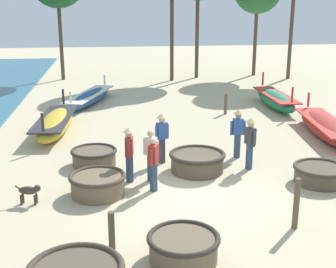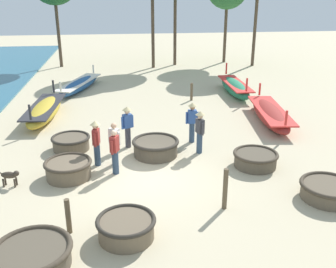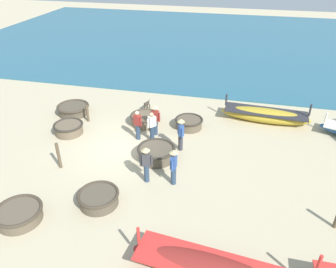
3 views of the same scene
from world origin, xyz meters
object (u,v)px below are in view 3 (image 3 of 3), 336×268
object	(u,v)px
coracle_upturned	(99,198)
fisherman_with_hat	(174,165)
coracle_nearest	(19,214)
fisherman_by_coracle	(146,162)
fisherman_crouching	(155,118)
coracle_center	(156,153)
fisherman_hauling	(181,132)
mooring_post_mid_beach	(87,113)
coracle_front_left	(73,109)
long_boat_blue_hull	(265,115)
coracle_far_left	(189,123)
coracle_front_right	(69,128)
coracle_weathered	(145,119)
fisherman_standing_right	(138,124)
dog	(147,104)
mooring_post_shoreline	(59,156)
fisherman_standing_left	(152,126)

from	to	relation	value
coracle_upturned	fisherman_with_hat	distance (m)	3.18
coracle_nearest	fisherman_by_coracle	xyz separation A→B (m)	(-3.17, 3.83, 0.68)
fisherman_crouching	coracle_center	bearing A→B (deg)	15.95
fisherman_hauling	mooring_post_mid_beach	distance (m)	5.83
coracle_front_left	long_boat_blue_hull	size ratio (longest dim) A/B	0.38
coracle_front_left	long_boat_blue_hull	world-z (taller)	long_boat_blue_hull
coracle_far_left	fisherman_crouching	world-z (taller)	fisherman_crouching
fisherman_by_coracle	coracle_front_right	bearing A→B (deg)	-119.60
coracle_weathered	fisherman_standing_right	distance (m)	1.64
coracle_front_left	fisherman_crouching	world-z (taller)	fisherman_crouching
fisherman_by_coracle	fisherman_hauling	size ratio (longest dim) A/B	1.00
coracle_far_left	coracle_front_left	bearing A→B (deg)	-91.01
fisherman_hauling	fisherman_with_hat	bearing A→B (deg)	4.83
coracle_far_left	dog	xyz separation A→B (m)	(-1.58, -2.81, 0.08)
coracle_upturned	dog	distance (m)	8.23
long_boat_blue_hull	fisherman_standing_right	distance (m)	7.16
coracle_nearest	coracle_front_right	bearing A→B (deg)	-168.42
fisherman_hauling	mooring_post_shoreline	size ratio (longest dim) A/B	1.33
coracle_far_left	fisherman_hauling	size ratio (longest dim) A/B	0.90
coracle_upturned	fisherman_hauling	distance (m)	5.03
coracle_weathered	fisherman_standing_left	xyz separation A→B (m)	(1.54, 0.85, 0.51)
coracle_nearest	fisherman_crouching	xyz separation A→B (m)	(-6.98, 3.19, 0.68)
fisherman_crouching	dog	world-z (taller)	fisherman_crouching
fisherman_standing_right	mooring_post_mid_beach	xyz separation A→B (m)	(-1.18, -3.29, -0.34)
coracle_weathered	mooring_post_mid_beach	distance (m)	3.20
coracle_upturned	dog	xyz separation A→B (m)	(-8.21, -0.50, 0.08)
coracle_nearest	fisherman_with_hat	xyz separation A→B (m)	(-3.27, 4.95, 0.68)
coracle_front_right	coracle_upturned	size ratio (longest dim) A/B	0.96
coracle_far_left	dog	size ratio (longest dim) A/B	2.20
coracle_front_right	coracle_nearest	bearing A→B (deg)	11.58
coracle_center	long_boat_blue_hull	xyz separation A→B (m)	(-4.88, 4.94, 0.05)
coracle_upturned	mooring_post_shoreline	size ratio (longest dim) A/B	1.27
coracle_upturned	fisherman_hauling	world-z (taller)	fisherman_hauling
mooring_post_shoreline	coracle_far_left	bearing A→B (deg)	134.54
coracle_nearest	coracle_center	distance (m)	6.16
fisherman_standing_right	coracle_front_left	bearing A→B (deg)	-112.27
fisherman_hauling	coracle_weathered	bearing A→B (deg)	-130.38
fisherman_standing_left	fisherman_standing_right	size ratio (longest dim) A/B	1.00
coracle_front_left	mooring_post_shoreline	world-z (taller)	mooring_post_shoreline
coracle_nearest	dog	distance (m)	9.84
coracle_weathered	fisherman_hauling	distance (m)	3.21
coracle_upturned	fisherman_by_coracle	world-z (taller)	fisherman_by_coracle
fisherman_standing_left	fisherman_with_hat	size ratio (longest dim) A/B	0.94
coracle_upturned	long_boat_blue_hull	bearing A→B (deg)	142.78
fisherman_standing_left	dog	size ratio (longest dim) A/B	2.31
coracle_far_left	fisherman_with_hat	bearing A→B (deg)	2.35
coracle_upturned	mooring_post_mid_beach	bearing A→B (deg)	-151.69
fisherman_crouching	coracle_front_right	bearing A→B (deg)	-78.22
long_boat_blue_hull	fisherman_standing_right	world-z (taller)	fisherman_standing_right
fisherman_by_coracle	dog	world-z (taller)	fisherman_by_coracle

